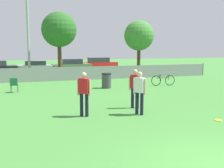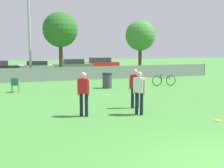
# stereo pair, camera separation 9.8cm
# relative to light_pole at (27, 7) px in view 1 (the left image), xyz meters

# --- Properties ---
(fence_backline) EXTENTS (25.79, 0.07, 1.21)m
(fence_backline) POSITION_rel_light_pole_xyz_m (3.12, -1.11, -5.24)
(fence_backline) COLOR gray
(fence_backline) RESTS_ON ground_plane
(light_pole) EXTENTS (0.90, 0.36, 10.00)m
(light_pole) POSITION_rel_light_pole_xyz_m (0.00, 0.00, 0.00)
(light_pole) COLOR #9E9EA3
(light_pole) RESTS_ON ground_plane
(tree_near_pole) EXTENTS (2.95, 2.95, 5.63)m
(tree_near_pole) POSITION_rel_light_pole_xyz_m (2.54, 0.53, -1.66)
(tree_near_pole) COLOR #4C331E
(tree_near_pole) RESTS_ON ground_plane
(tree_far_right) EXTENTS (2.84, 2.84, 5.21)m
(tree_far_right) POSITION_rel_light_pole_xyz_m (10.18, 1.07, -2.03)
(tree_far_right) COLOR #4C331E
(tree_far_right) RESTS_ON ground_plane
(player_thrower_red) EXTENTS (0.45, 0.43, 1.69)m
(player_thrower_red) POSITION_rel_light_pole_xyz_m (1.22, -13.27, -4.81)
(player_thrower_red) COLOR #191933
(player_thrower_red) RESTS_ON ground_plane
(player_receiver_white) EXTENTS (0.41, 0.48, 1.69)m
(player_receiver_white) POSITION_rel_light_pole_xyz_m (3.32, -13.72, -4.81)
(player_receiver_white) COLOR #191933
(player_receiver_white) RESTS_ON ground_plane
(player_defender_red) EXTENTS (0.55, 0.31, 1.69)m
(player_defender_red) POSITION_rel_light_pole_xyz_m (3.66, -12.55, -4.81)
(player_defender_red) COLOR #191933
(player_defender_red) RESTS_ON ground_plane
(frisbee_disc) EXTENTS (0.26, 0.26, 0.03)m
(frisbee_disc) POSITION_rel_light_pole_xyz_m (5.61, -15.53, -5.77)
(frisbee_disc) COLOR yellow
(frisbee_disc) RESTS_ON ground_plane
(folding_chair_sideline) EXTENTS (0.47, 0.48, 0.86)m
(folding_chair_sideline) POSITION_rel_light_pole_xyz_m (-1.24, -6.22, -5.28)
(folding_chair_sideline) COLOR #333338
(folding_chair_sideline) RESTS_ON ground_plane
(bicycle_sideline) EXTENTS (1.71, 0.44, 0.76)m
(bicycle_sideline) POSITION_rel_light_pole_xyz_m (8.58, -6.40, -5.42)
(bicycle_sideline) COLOR black
(bicycle_sideline) RESTS_ON ground_plane
(trash_bin) EXTENTS (0.64, 0.64, 0.99)m
(trash_bin) POSITION_rel_light_pole_xyz_m (4.45, -6.28, -5.29)
(trash_bin) COLOR #3F3F44
(trash_bin) RESTS_ON ground_plane
(parked_car_silver) EXTENTS (4.24, 2.44, 1.29)m
(parked_car_silver) POSITION_rel_light_pole_xyz_m (1.10, 7.03, -5.14)
(parked_car_silver) COLOR black
(parked_car_silver) RESTS_ON ground_plane
(parked_car_olive) EXTENTS (4.20, 1.87, 1.45)m
(parked_car_olive) POSITION_rel_light_pole_xyz_m (4.78, 6.70, -5.09)
(parked_car_olive) COLOR black
(parked_car_olive) RESTS_ON ground_plane
(parked_car_red) EXTENTS (4.59, 2.08, 1.49)m
(parked_car_red) POSITION_rel_light_pole_xyz_m (8.56, 8.99, -5.08)
(parked_car_red) COLOR black
(parked_car_red) RESTS_ON ground_plane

